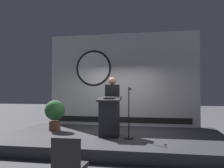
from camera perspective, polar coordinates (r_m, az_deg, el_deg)
ground_plane at (r=7.60m, az=0.08°, el=-13.50°), size 40.00×40.00×0.00m
stage_platform at (r=7.57m, az=0.08°, el=-12.39°), size 6.40×4.00×0.30m
banner_display at (r=9.27m, az=2.09°, el=1.01°), size 5.47×0.12×3.38m
podium at (r=7.04m, az=-0.64°, el=-7.46°), size 0.64×0.50×1.12m
speaker_person at (r=7.49m, az=0.08°, el=-4.75°), size 0.40×0.26×1.68m
microphone_stand at (r=6.86m, az=3.88°, el=-8.24°), size 0.24×0.49×1.38m
potted_plant at (r=8.31m, az=-12.80°, el=-6.25°), size 0.64×0.64×0.97m
audience_chair_left at (r=4.01m, az=-9.74°, el=-17.17°), size 0.44×0.45×0.89m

